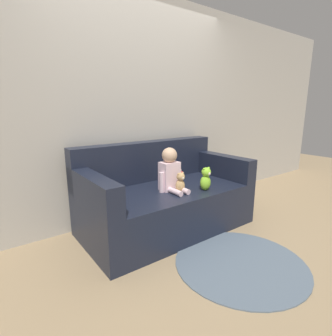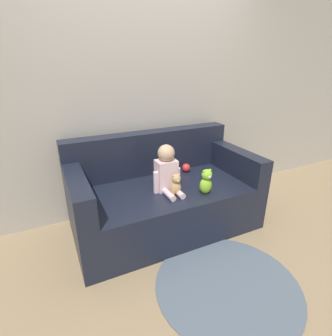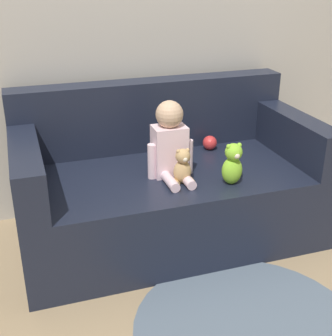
# 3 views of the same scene
# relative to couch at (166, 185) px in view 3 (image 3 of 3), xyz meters

# --- Properties ---
(ground_plane) EXTENTS (12.00, 12.00, 0.00)m
(ground_plane) POSITION_rel_couch_xyz_m (0.00, -0.06, -0.33)
(ground_plane) COLOR #9E8460
(wall_back) EXTENTS (8.00, 0.05, 2.60)m
(wall_back) POSITION_rel_couch_xyz_m (0.00, 0.51, 0.97)
(wall_back) COLOR #ADA89E
(wall_back) RESTS_ON ground_plane
(couch) EXTENTS (1.83, 0.96, 0.93)m
(couch) POSITION_rel_couch_xyz_m (0.00, 0.00, 0.00)
(couch) COLOR black
(couch) RESTS_ON ground_plane
(person_baby) EXTENTS (0.28, 0.33, 0.45)m
(person_baby) POSITION_rel_couch_xyz_m (-0.02, -0.14, 0.34)
(person_baby) COLOR silver
(person_baby) RESTS_ON couch
(teddy_bear_brown) EXTENTS (0.12, 0.10, 0.21)m
(teddy_bear_brown) POSITION_rel_couch_xyz_m (0.01, -0.27, 0.24)
(teddy_bear_brown) COLOR tan
(teddy_bear_brown) RESTS_ON couch
(plush_toy_side) EXTENTS (0.12, 0.11, 0.25)m
(plush_toy_side) POSITION_rel_couch_xyz_m (0.27, -0.37, 0.26)
(plush_toy_side) COLOR #8CD133
(plush_toy_side) RESTS_ON couch
(toy_ball) EXTENTS (0.10, 0.10, 0.10)m
(toy_ball) POSITION_rel_couch_xyz_m (0.36, 0.16, 0.19)
(toy_ball) COLOR red
(toy_ball) RESTS_ON couch
(floor_rug) EXTENTS (1.13, 1.13, 0.01)m
(floor_rug) POSITION_rel_couch_xyz_m (0.09, -0.99, -0.33)
(floor_rug) COLOR slate
(floor_rug) RESTS_ON ground_plane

